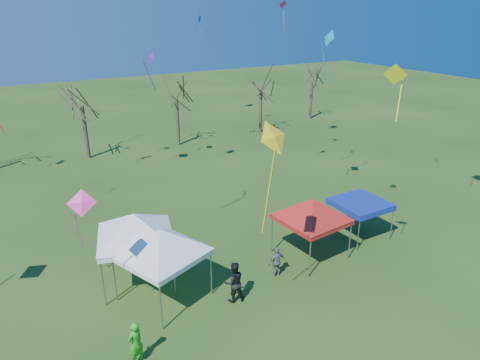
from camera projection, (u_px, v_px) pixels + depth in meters
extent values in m
plane|color=#224315|center=(257.00, 301.00, 19.37)|extent=(140.00, 140.00, 0.00)
cylinder|color=#3D2D21|center=(86.00, 132.00, 37.02)|extent=(0.32, 0.32, 4.64)
cylinder|color=#3D2D21|center=(178.00, 122.00, 40.65)|extent=(0.32, 0.32, 4.49)
cylinder|color=#3D2D21|center=(261.00, 111.00, 44.92)|extent=(0.32, 0.32, 4.47)
cylinder|color=#3D2D21|center=(311.00, 101.00, 50.49)|extent=(0.32, 0.32, 4.23)
cylinder|color=gray|center=(103.00, 284.00, 18.69)|extent=(0.07, 0.07, 2.22)
cylinder|color=gray|center=(105.00, 248.00, 21.48)|extent=(0.07, 0.07, 2.22)
cylinder|color=gray|center=(175.00, 274.00, 19.44)|extent=(0.07, 0.07, 2.22)
cylinder|color=gray|center=(167.00, 240.00, 22.22)|extent=(0.07, 0.07, 2.22)
cube|color=white|center=(136.00, 238.00, 19.99)|extent=(4.08, 4.08, 0.27)
pyramid|color=white|center=(133.00, 214.00, 19.52)|extent=(4.56, 4.56, 1.11)
cylinder|color=gray|center=(161.00, 308.00, 17.26)|extent=(0.06, 0.06, 2.17)
cylinder|color=gray|center=(115.00, 280.00, 19.00)|extent=(0.06, 0.06, 2.17)
cylinder|color=gray|center=(211.00, 274.00, 19.47)|extent=(0.06, 0.06, 2.17)
cylinder|color=gray|center=(166.00, 252.00, 21.21)|extent=(0.06, 0.06, 2.17)
cube|color=white|center=(162.00, 254.00, 18.78)|extent=(4.23, 4.23, 0.26)
pyramid|color=white|center=(160.00, 230.00, 18.32)|extent=(4.26, 4.26, 1.08)
cylinder|color=gray|center=(310.00, 259.00, 20.72)|extent=(0.06, 0.06, 2.05)
cylinder|color=gray|center=(272.00, 235.00, 22.89)|extent=(0.06, 0.06, 2.05)
cylinder|color=gray|center=(350.00, 242.00, 22.26)|extent=(0.06, 0.06, 2.05)
cylinder|color=gray|center=(311.00, 221.00, 24.43)|extent=(0.06, 0.06, 2.05)
cube|color=#B01511|center=(312.00, 219.00, 22.15)|extent=(3.35, 3.35, 0.25)
pyramid|color=#B01511|center=(313.00, 199.00, 21.72)|extent=(4.33, 4.33, 1.02)
cylinder|color=gray|center=(358.00, 236.00, 23.00)|extent=(0.06, 0.06, 1.84)
cylinder|color=gray|center=(326.00, 217.00, 25.07)|extent=(0.06, 0.06, 1.84)
cylinder|color=gray|center=(392.00, 225.00, 24.19)|extent=(0.06, 0.06, 1.84)
cylinder|color=gray|center=(359.00, 208.00, 26.26)|extent=(0.06, 0.06, 1.84)
cube|color=navy|center=(360.00, 205.00, 24.25)|extent=(2.76, 2.76, 0.22)
cube|color=navy|center=(361.00, 202.00, 24.19)|extent=(2.76, 2.76, 0.11)
imported|color=slate|center=(277.00, 262.00, 20.94)|extent=(0.94, 0.42, 1.59)
imported|color=black|center=(234.00, 282.00, 19.07)|extent=(1.09, 0.93, 1.95)
imported|color=green|center=(135.00, 343.00, 15.71)|extent=(0.77, 0.66, 1.80)
cone|color=#E73399|center=(283.00, 4.00, 39.98)|extent=(0.92, 0.64, 0.76)
cube|color=#E73399|center=(284.00, 19.00, 40.56)|extent=(0.05, 0.40, 2.19)
cone|color=#6418AA|center=(151.00, 57.00, 31.68)|extent=(0.49, 0.89, 0.83)
cube|color=#6418AA|center=(149.00, 76.00, 32.50)|extent=(0.91, 0.24, 2.36)
cone|color=#F43691|center=(82.00, 203.00, 14.98)|extent=(1.21, 1.01, 0.86)
cube|color=#F43691|center=(78.00, 230.00, 15.33)|extent=(0.21, 0.52, 1.61)
cone|color=blue|center=(199.00, 19.00, 34.24)|extent=(0.63, 0.66, 0.71)
cube|color=blue|center=(200.00, 30.00, 34.79)|extent=(0.41, 0.38, 1.42)
cone|color=yellow|center=(274.00, 137.00, 15.13)|extent=(1.57, 1.25, 1.20)
cube|color=yellow|center=(268.00, 193.00, 15.74)|extent=(0.20, 0.52, 3.49)
cone|color=#CEDE17|center=(395.00, 74.00, 16.28)|extent=(0.83, 0.93, 0.86)
cube|color=#CEDE17|center=(399.00, 101.00, 16.55)|extent=(0.50, 0.39, 1.56)
cone|color=#0B91B3|center=(329.00, 38.00, 24.35)|extent=(0.61, 1.05, 0.95)
cube|color=#0B91B3|center=(324.00, 63.00, 25.12)|extent=(0.60, 0.12, 2.36)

